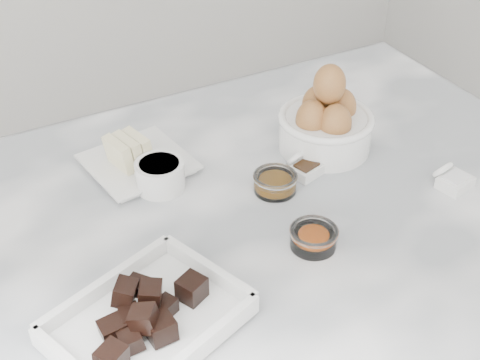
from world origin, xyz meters
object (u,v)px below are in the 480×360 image
object	(u,v)px
zest_bowl	(314,237)
salt_spoon	(452,179)
chocolate_dish	(148,315)
egg_bowl	(326,122)
butter_plate	(136,157)
sugar_ramekin	(160,174)
honey_bowl	(275,182)
vanilla_spoon	(303,167)

from	to	relation	value
zest_bowl	salt_spoon	distance (m)	0.28
chocolate_dish	salt_spoon	xyz separation A→B (m)	(0.56, 0.05, -0.01)
zest_bowl	egg_bowl	bearing A→B (deg)	52.65
butter_plate	egg_bowl	world-z (taller)	egg_bowl
chocolate_dish	sugar_ramekin	world-z (taller)	chocolate_dish
sugar_ramekin	salt_spoon	bearing A→B (deg)	-27.64
honey_bowl	zest_bowl	world-z (taller)	same
zest_bowl	salt_spoon	xyz separation A→B (m)	(0.28, 0.02, -0.00)
butter_plate	honey_bowl	distance (m)	0.24
chocolate_dish	egg_bowl	world-z (taller)	egg_bowl
salt_spoon	honey_bowl	bearing A→B (deg)	154.35
butter_plate	salt_spoon	size ratio (longest dim) A/B	2.54
sugar_ramekin	salt_spoon	world-z (taller)	sugar_ramekin
butter_plate	egg_bowl	bearing A→B (deg)	-17.12
butter_plate	zest_bowl	size ratio (longest dim) A/B	2.53
chocolate_dish	vanilla_spoon	bearing A→B (deg)	28.65
honey_bowl	zest_bowl	size ratio (longest dim) A/B	1.01
butter_plate	egg_bowl	xyz separation A→B (m)	(0.32, -0.10, 0.03)
butter_plate	zest_bowl	bearing A→B (deg)	-63.23
salt_spoon	zest_bowl	bearing A→B (deg)	-176.62
egg_bowl	vanilla_spoon	xyz separation A→B (m)	(-0.08, -0.05, -0.04)
butter_plate	salt_spoon	bearing A→B (deg)	-33.76
chocolate_dish	sugar_ramekin	xyz separation A→B (m)	(0.13, 0.27, 0.00)
chocolate_dish	salt_spoon	size ratio (longest dim) A/B	3.91
sugar_ramekin	honey_bowl	xyz separation A→B (m)	(0.16, -0.10, -0.01)
chocolate_dish	honey_bowl	bearing A→B (deg)	31.23
vanilla_spoon	salt_spoon	size ratio (longest dim) A/B	0.96
butter_plate	egg_bowl	distance (m)	0.34
salt_spoon	butter_plate	bearing A→B (deg)	146.24
vanilla_spoon	honey_bowl	bearing A→B (deg)	-164.09
honey_bowl	salt_spoon	size ratio (longest dim) A/B	1.01
chocolate_dish	sugar_ramekin	bearing A→B (deg)	64.37
vanilla_spoon	salt_spoon	world-z (taller)	salt_spoon
butter_plate	honey_bowl	bearing A→B (deg)	-43.54
chocolate_dish	butter_plate	bearing A→B (deg)	71.30
butter_plate	sugar_ramekin	world-z (taller)	butter_plate
honey_bowl	zest_bowl	xyz separation A→B (m)	(-0.02, -0.14, 0.00)
butter_plate	chocolate_dish	bearing A→B (deg)	-108.70
sugar_ramekin	butter_plate	bearing A→B (deg)	101.52
egg_bowl	honey_bowl	bearing A→B (deg)	-154.17
chocolate_dish	butter_plate	world-z (taller)	butter_plate
chocolate_dish	vanilla_spoon	size ratio (longest dim) A/B	4.05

